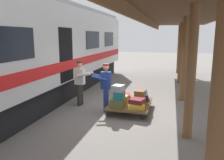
# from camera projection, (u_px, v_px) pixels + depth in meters

# --- Properties ---
(ground_plane) EXTENTS (60.00, 60.00, 0.00)m
(ground_plane) POSITION_uv_depth(u_px,v_px,m) (125.00, 110.00, 8.28)
(ground_plane) COLOR slate
(platform_canopy) EXTENTS (3.20, 19.12, 3.56)m
(platform_canopy) POSITION_uv_depth(u_px,v_px,m) (188.00, 15.00, 7.16)
(platform_canopy) COLOR brown
(platform_canopy) RESTS_ON ground_plane
(train_car) EXTENTS (3.02, 17.15, 4.00)m
(train_car) POSITION_uv_depth(u_px,v_px,m) (31.00, 51.00, 8.82)
(train_car) COLOR silver
(train_car) RESTS_ON ground_plane
(luggage_cart) EXTENTS (1.41, 1.91, 0.30)m
(luggage_cart) POSITION_uv_depth(u_px,v_px,m) (130.00, 104.00, 8.14)
(luggage_cart) COLOR brown
(luggage_cart) RESTS_ON ground_plane
(suitcase_navy_fabric) EXTENTS (0.58, 0.64, 0.23)m
(suitcase_navy_fabric) POSITION_uv_depth(u_px,v_px,m) (141.00, 96.00, 8.53)
(suitcase_navy_fabric) COLOR navy
(suitcase_navy_fabric) RESTS_ON luggage_cart
(suitcase_orange_carryall) EXTENTS (0.48, 0.60, 0.28)m
(suitcase_orange_carryall) POSITION_uv_depth(u_px,v_px,m) (139.00, 99.00, 8.03)
(suitcase_orange_carryall) COLOR #CC6B23
(suitcase_orange_carryall) RESTS_ON luggage_cart
(suitcase_yellow_case) EXTENTS (0.58, 0.65, 0.16)m
(suitcase_yellow_case) POSITION_uv_depth(u_px,v_px,m) (137.00, 105.00, 7.54)
(suitcase_yellow_case) COLOR gold
(suitcase_yellow_case) RESTS_ON luggage_cart
(suitcase_tan_vintage) EXTENTS (0.44, 0.54, 0.22)m
(suitcase_tan_vintage) POSITION_uv_depth(u_px,v_px,m) (122.00, 99.00, 8.19)
(suitcase_tan_vintage) COLOR tan
(suitcase_tan_vintage) RESTS_ON luggage_cart
(suitcase_red_plastic) EXTENTS (0.46, 0.55, 0.17)m
(suitcase_red_plastic) POSITION_uv_depth(u_px,v_px,m) (125.00, 96.00, 8.69)
(suitcase_red_plastic) COLOR #AD231E
(suitcase_red_plastic) RESTS_ON luggage_cart
(suitcase_olive_duffel) EXTENTS (0.47, 0.62, 0.27)m
(suitcase_olive_duffel) POSITION_uv_depth(u_px,v_px,m) (118.00, 102.00, 7.69)
(suitcase_olive_duffel) COLOR brown
(suitcase_olive_duffel) RESTS_ON luggage_cart
(suitcase_teal_softside) EXTENTS (0.35, 0.55, 0.26)m
(suitcase_teal_softside) POSITION_uv_depth(u_px,v_px,m) (119.00, 95.00, 7.62)
(suitcase_teal_softside) COLOR #1E666B
(suitcase_teal_softside) RESTS_ON suitcase_olive_duffel
(suitcase_maroon_trunk) EXTENTS (0.53, 0.57, 0.15)m
(suitcase_maroon_trunk) POSITION_uv_depth(u_px,v_px,m) (137.00, 101.00, 7.50)
(suitcase_maroon_trunk) COLOR maroon
(suitcase_maroon_trunk) RESTS_ON suitcase_yellow_case
(suitcase_gray_aluminum) EXTENTS (0.44, 0.47, 0.21)m
(suitcase_gray_aluminum) POSITION_uv_depth(u_px,v_px,m) (118.00, 88.00, 7.56)
(suitcase_gray_aluminum) COLOR #9EA0A5
(suitcase_gray_aluminum) RESTS_ON suitcase_teal_softside
(suitcase_brown_leather) EXTENTS (0.40, 0.48, 0.19)m
(suitcase_brown_leather) POSITION_uv_depth(u_px,v_px,m) (140.00, 93.00, 8.00)
(suitcase_brown_leather) COLOR brown
(suitcase_brown_leather) RESTS_ON suitcase_orange_carryall
(porter_in_overalls) EXTENTS (0.70, 0.48, 1.70)m
(porter_in_overalls) POSITION_uv_depth(u_px,v_px,m) (105.00, 86.00, 7.98)
(porter_in_overalls) COLOR navy
(porter_in_overalls) RESTS_ON ground_plane
(porter_by_door) EXTENTS (0.67, 0.43, 1.70)m
(porter_by_door) POSITION_uv_depth(u_px,v_px,m) (80.00, 82.00, 8.70)
(porter_by_door) COLOR #332D28
(porter_by_door) RESTS_ON ground_plane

